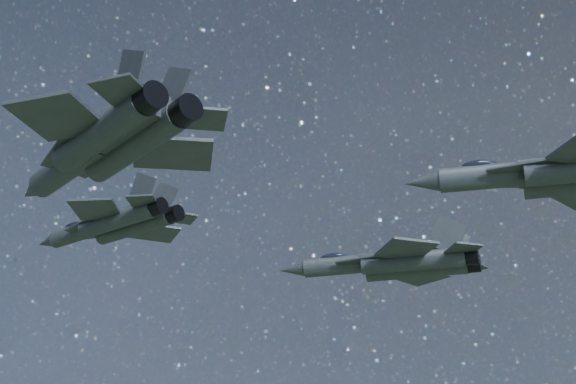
% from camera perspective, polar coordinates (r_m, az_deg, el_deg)
% --- Properties ---
extents(jet_lead, '(15.88, 11.02, 3.99)m').
position_cam_1_polar(jet_lead, '(76.44, -10.19, -1.84)').
color(jet_lead, '#30373C').
extents(jet_left, '(18.57, 12.69, 4.66)m').
position_cam_1_polar(jet_left, '(83.82, 6.54, -4.21)').
color(jet_left, '#30373C').
extents(jet_right, '(19.17, 12.63, 4.91)m').
position_cam_1_polar(jet_right, '(57.55, -10.70, 2.90)').
color(jet_right, '#30373C').
extents(jet_slot, '(18.62, 12.62, 4.68)m').
position_cam_1_polar(jet_slot, '(64.26, 16.40, 1.10)').
color(jet_slot, '#30373C').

